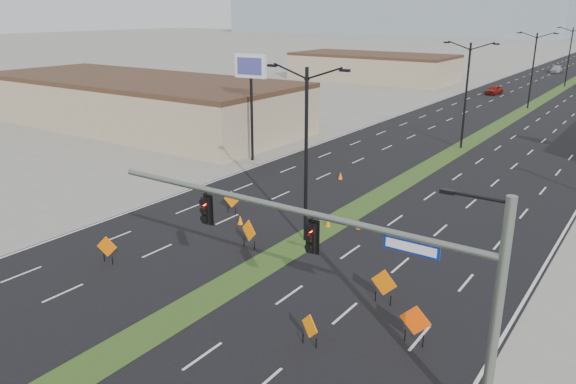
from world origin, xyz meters
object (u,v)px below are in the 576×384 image
Objects in this scene: cone_3 at (340,176)px; construction_sign_2 at (249,232)px; cone_1 at (328,223)px; streetlight_0 at (306,151)px; car_left at (494,90)px; streetlight_1 at (466,92)px; car_far at (556,69)px; pole_sign_west at (251,74)px; signal_mast at (358,261)px; construction_sign_4 at (415,322)px; construction_sign_0 at (107,248)px; cone_0 at (240,220)px; cone_2 at (359,224)px; construction_sign_5 at (384,284)px; construction_sign_3 at (310,328)px; construction_sign_1 at (232,200)px; streetlight_2 at (533,68)px; streetlight_3 at (569,55)px.

construction_sign_2 is at bearing -80.56° from cone_3.
streetlight_0 is at bearing -90.23° from cone_1.
car_left is at bearing 93.24° from cone_3.
streetlight_1 is 17.33× the size of cone_1.
car_far is 0.51× the size of pole_sign_west.
signal_mast is 9.26× the size of construction_sign_4.
car_left is 7.06× the size of cone_1.
signal_mast reaches higher than construction_sign_0.
pole_sign_west is (-9.23, 13.04, 7.30)m from cone_0.
construction_sign_0 is 2.56× the size of cone_2.
construction_sign_5 is at bearing 133.66° from construction_sign_4.
construction_sign_2 is 15.04m from cone_3.
construction_sign_2 is at bearing -126.03° from streetlight_0.
cone_3 is (3.13, -55.21, -0.39)m from car_left.
car_left is at bearing 123.65° from construction_sign_3.
cone_3 is at bearing 70.10° from construction_sign_1.
streetlight_0 is 8.06m from construction_sign_1.
construction_sign_1 is (-6.57, -54.83, -4.52)m from streetlight_2.
construction_sign_0 reaches higher than cone_3.
construction_sign_5 is at bearing -55.31° from cone_2.
construction_sign_5 is at bearing 102.21° from construction_sign_3.
streetlight_0 reaches higher than construction_sign_3.
pole_sign_west is at bearing 113.43° from construction_sign_1.
cone_2 is (8.29, 2.24, -0.60)m from construction_sign_1.
construction_sign_1 is (1.02, -66.11, 0.21)m from car_left.
streetlight_3 is 72.51m from pole_sign_west.
streetlight_0 reaches higher than construction_sign_5.
streetlight_1 is 6.98× the size of construction_sign_3.
streetlight_3 is 91.11m from construction_sign_4.
car_far is (-14.25, 118.09, -4.10)m from signal_mast.
streetlight_0 is 6.51× the size of construction_sign_1.
streetlight_3 is 16.52× the size of cone_2.
cone_1 is at bearing 35.66° from construction_sign_0.
signal_mast reaches higher than construction_sign_5.
construction_sign_0 reaches higher than car_left.
construction_sign_3 is (12.61, -10.17, -0.06)m from construction_sign_1.
streetlight_1 is 40.28m from car_left.
car_far is 2.70× the size of construction_sign_4.
construction_sign_3 is 2.37× the size of cone_2.
cone_0 is (2.82, -67.43, -0.40)m from car_left.
car_far is (-5.70, 80.09, -4.73)m from streetlight_1.
construction_sign_4 is 3.04× the size of cone_1.
streetlight_2 reaches higher than construction_sign_4.
construction_sign_3 is at bearing -52.66° from pole_sign_west.
car_left reaches higher than cone_0.
cone_2 is at bearing 25.21° from cone_1.
car_far is at bearing 94.05° from cone_2.
construction_sign_5 reaches higher than cone_0.
cone_0 is 0.98× the size of cone_2.
car_left is 67.49m from cone_0.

